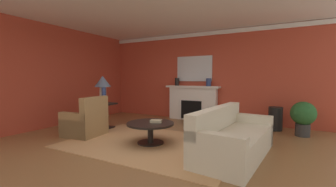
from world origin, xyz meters
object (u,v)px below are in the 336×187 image
(side_table, at_px, (103,114))
(table_lamp, at_px, (103,84))
(mantel_mirror, at_px, (194,69))
(vase_on_side_table, at_px, (104,96))
(fireplace, at_px, (193,104))
(coffee_table, at_px, (150,128))
(vase_mantel_left, at_px, (177,82))
(vase_mantel_right, at_px, (209,82))
(armchair_near_window, at_px, (86,123))
(vase_tall_corner, at_px, (275,119))
(sofa, at_px, (233,139))
(potted_plant, at_px, (303,116))

(side_table, height_order, table_lamp, table_lamp)
(mantel_mirror, height_order, vase_on_side_table, mantel_mirror)
(fireplace, bearing_deg, table_lamp, -126.72)
(coffee_table, height_order, vase_mantel_left, vase_mantel_left)
(side_table, bearing_deg, vase_mantel_left, 62.63)
(vase_mantel_left, bearing_deg, mantel_mirror, 17.18)
(fireplace, xyz_separation_m, vase_mantel_right, (0.55, -0.05, 0.72))
(fireplace, xyz_separation_m, armchair_near_window, (-1.55, -3.05, -0.23))
(armchair_near_window, relative_size, vase_on_side_table, 2.16)
(armchair_near_window, xyz_separation_m, vase_tall_corner, (4.02, 2.75, 0.00))
(armchair_near_window, distance_m, vase_on_side_table, 0.88)
(coffee_table, xyz_separation_m, vase_tall_corner, (2.30, 2.57, -0.02))
(fireplace, distance_m, vase_mantel_right, 0.91)
(sofa, relative_size, vase_mantel_left, 8.43)
(mantel_mirror, height_order, armchair_near_window, mantel_mirror)
(mantel_mirror, relative_size, armchair_near_window, 1.28)
(coffee_table, bearing_deg, vase_tall_corner, 48.15)
(vase_mantel_right, bearing_deg, vase_on_side_table, -131.75)
(side_table, height_order, vase_tall_corner, side_table)
(mantel_mirror, relative_size, vase_mantel_left, 4.68)
(sofa, xyz_separation_m, vase_mantel_right, (-1.32, 2.73, 0.96))
(mantel_mirror, xyz_separation_m, coffee_table, (0.18, -2.99, -1.36))
(mantel_mirror, xyz_separation_m, vase_tall_corner, (2.48, -0.42, -1.38))
(table_lamp, bearing_deg, vase_mantel_left, 62.63)
(table_lamp, height_order, vase_on_side_table, table_lamp)
(table_lamp, bearing_deg, side_table, 0.00)
(sofa, bearing_deg, vase_on_side_table, 173.94)
(fireplace, xyz_separation_m, mantel_mirror, (0.00, 0.12, 1.16))
(table_lamp, bearing_deg, armchair_near_window, -77.46)
(sofa, distance_m, table_lamp, 3.73)
(armchair_near_window, distance_m, vase_mantel_left, 3.30)
(sofa, height_order, vase_mantel_right, vase_mantel_right)
(potted_plant, bearing_deg, vase_tall_corner, 149.11)
(vase_mantel_right, bearing_deg, side_table, -135.19)
(vase_tall_corner, bearing_deg, side_table, -154.50)
(coffee_table, relative_size, vase_mantel_left, 3.86)
(table_lamp, xyz_separation_m, vase_mantel_left, (1.16, 2.25, 0.04))
(side_table, xyz_separation_m, vase_mantel_right, (2.26, 2.25, 0.86))
(fireplace, relative_size, mantel_mirror, 1.48)
(vase_tall_corner, bearing_deg, armchair_near_window, -145.62)
(fireplace, height_order, potted_plant, fireplace)
(sofa, xyz_separation_m, side_table, (-3.58, 0.48, 0.10))
(vase_mantel_right, distance_m, vase_on_side_table, 3.19)
(sofa, bearing_deg, vase_mantel_right, 115.71)
(mantel_mirror, relative_size, vase_on_side_table, 2.76)
(vase_mantel_right, distance_m, vase_tall_corner, 2.16)
(potted_plant, bearing_deg, vase_mantel_right, 166.45)
(sofa, distance_m, armchair_near_window, 3.42)
(fireplace, relative_size, armchair_near_window, 1.89)
(vase_mantel_left, height_order, vase_tall_corner, vase_mantel_left)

